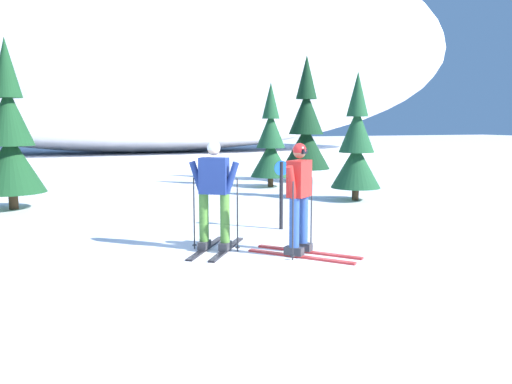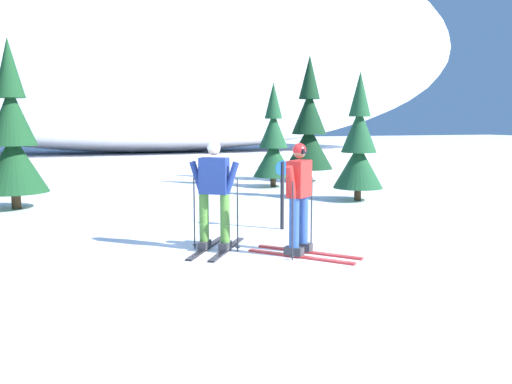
{
  "view_description": "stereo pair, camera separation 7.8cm",
  "coord_description": "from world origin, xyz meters",
  "px_view_note": "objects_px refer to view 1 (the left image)",
  "views": [
    {
      "loc": [
        -2.01,
        -6.81,
        2.02
      ],
      "look_at": [
        0.77,
        0.82,
        0.95
      ],
      "focal_mm": 37.62,
      "sensor_mm": 36.0,
      "label": 1
    },
    {
      "loc": [
        -1.94,
        -6.84,
        2.02
      ],
      "look_at": [
        0.77,
        0.82,
        0.95
      ],
      "focal_mm": 37.62,
      "sensor_mm": 36.0,
      "label": 2
    }
  ],
  "objects_px": {
    "pine_tree_center_right": "(271,144)",
    "pine_tree_right": "(356,147)",
    "skier_red_jacket": "(300,197)",
    "pine_tree_far_right": "(306,129)",
    "skier_navy_jacket": "(214,193)",
    "trail_marker_post": "(281,190)",
    "pine_tree_center_left": "(10,139)"
  },
  "relations": [
    {
      "from": "pine_tree_center_left",
      "to": "trail_marker_post",
      "type": "xyz_separation_m",
      "value": [
        4.94,
        -4.25,
        -0.89
      ]
    },
    {
      "from": "skier_navy_jacket",
      "to": "trail_marker_post",
      "type": "height_order",
      "value": "skier_navy_jacket"
    },
    {
      "from": "pine_tree_far_right",
      "to": "trail_marker_post",
      "type": "xyz_separation_m",
      "value": [
        -3.96,
        -7.33,
        -1.03
      ]
    },
    {
      "from": "pine_tree_right",
      "to": "pine_tree_far_right",
      "type": "height_order",
      "value": "pine_tree_far_right"
    },
    {
      "from": "trail_marker_post",
      "to": "skier_navy_jacket",
      "type": "bearing_deg",
      "value": -143.18
    },
    {
      "from": "pine_tree_center_left",
      "to": "pine_tree_right",
      "type": "relative_size",
      "value": 1.19
    },
    {
      "from": "skier_red_jacket",
      "to": "pine_tree_far_right",
      "type": "bearing_deg",
      "value": 64.21
    },
    {
      "from": "pine_tree_center_left",
      "to": "pine_tree_far_right",
      "type": "distance_m",
      "value": 9.42
    },
    {
      "from": "skier_red_jacket",
      "to": "skier_navy_jacket",
      "type": "xyz_separation_m",
      "value": [
        -1.14,
        0.67,
        0.03
      ]
    },
    {
      "from": "skier_red_jacket",
      "to": "pine_tree_center_left",
      "type": "bearing_deg",
      "value": 125.81
    },
    {
      "from": "skier_red_jacket",
      "to": "skier_navy_jacket",
      "type": "distance_m",
      "value": 1.33
    },
    {
      "from": "skier_red_jacket",
      "to": "pine_tree_far_right",
      "type": "xyz_separation_m",
      "value": [
        4.46,
        9.24,
        0.88
      ]
    },
    {
      "from": "skier_red_jacket",
      "to": "pine_tree_far_right",
      "type": "distance_m",
      "value": 10.3
    },
    {
      "from": "pine_tree_center_left",
      "to": "pine_tree_right",
      "type": "height_order",
      "value": "pine_tree_center_left"
    },
    {
      "from": "pine_tree_right",
      "to": "skier_red_jacket",
      "type": "bearing_deg",
      "value": -128.54
    },
    {
      "from": "skier_red_jacket",
      "to": "pine_tree_right",
      "type": "relative_size",
      "value": 0.52
    },
    {
      "from": "skier_red_jacket",
      "to": "pine_tree_right",
      "type": "distance_m",
      "value": 6.02
    },
    {
      "from": "skier_red_jacket",
      "to": "skier_navy_jacket",
      "type": "height_order",
      "value": "skier_navy_jacket"
    },
    {
      "from": "pine_tree_center_left",
      "to": "skier_red_jacket",
      "type": "bearing_deg",
      "value": -54.19
    },
    {
      "from": "skier_red_jacket",
      "to": "pine_tree_far_right",
      "type": "relative_size",
      "value": 0.4
    },
    {
      "from": "skier_navy_jacket",
      "to": "pine_tree_far_right",
      "type": "bearing_deg",
      "value": 56.79
    },
    {
      "from": "skier_red_jacket",
      "to": "pine_tree_center_right",
      "type": "relative_size",
      "value": 0.53
    },
    {
      "from": "pine_tree_right",
      "to": "trail_marker_post",
      "type": "distance_m",
      "value": 4.32
    },
    {
      "from": "skier_red_jacket",
      "to": "pine_tree_right",
      "type": "height_order",
      "value": "pine_tree_right"
    },
    {
      "from": "pine_tree_center_left",
      "to": "pine_tree_center_right",
      "type": "bearing_deg",
      "value": 15.35
    },
    {
      "from": "trail_marker_post",
      "to": "pine_tree_far_right",
      "type": "bearing_deg",
      "value": 61.61
    },
    {
      "from": "pine_tree_center_right",
      "to": "pine_tree_right",
      "type": "xyz_separation_m",
      "value": [
        1.0,
        -3.43,
        0.03
      ]
    },
    {
      "from": "skier_navy_jacket",
      "to": "trail_marker_post",
      "type": "relative_size",
      "value": 1.33
    },
    {
      "from": "pine_tree_center_left",
      "to": "pine_tree_center_right",
      "type": "relative_size",
      "value": 1.21
    },
    {
      "from": "pine_tree_far_right",
      "to": "pine_tree_right",
      "type": "bearing_deg",
      "value": -99.08
    },
    {
      "from": "pine_tree_center_left",
      "to": "pine_tree_far_right",
      "type": "height_order",
      "value": "pine_tree_far_right"
    },
    {
      "from": "skier_navy_jacket",
      "to": "pine_tree_right",
      "type": "relative_size",
      "value": 0.53
    }
  ]
}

